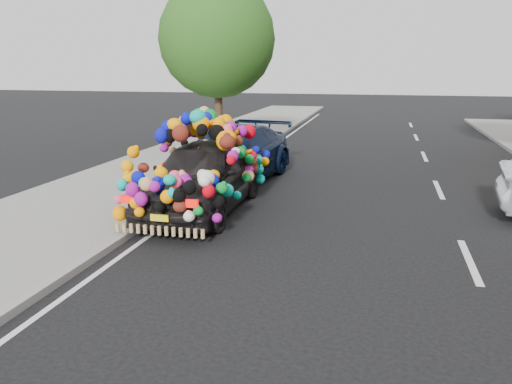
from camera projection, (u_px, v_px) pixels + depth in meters
The scene contains 7 objects.
ground at pixel (255, 243), 8.95m from camera, with size 100.00×100.00×0.00m, color black.
sidewalk at pixel (47, 222), 9.96m from camera, with size 4.00×60.00×0.12m, color gray.
kerb at pixel (136, 229), 9.50m from camera, with size 0.15×60.00×0.13m, color gray.
lane_markings at pixel (469, 261), 8.10m from camera, with size 6.00×50.00×0.01m, color silver, non-canonical shape.
tree_near_sidewalk at pixel (217, 39), 17.80m from camera, with size 4.20×4.20×6.13m.
plush_art_car at pixel (202, 159), 10.78m from camera, with size 2.20×4.72×2.18m.
navy_sedan at pixel (231, 155), 13.43m from camera, with size 2.10×5.17×1.50m, color black.
Camera 1 is at (2.08, -8.20, 3.08)m, focal length 35.00 mm.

